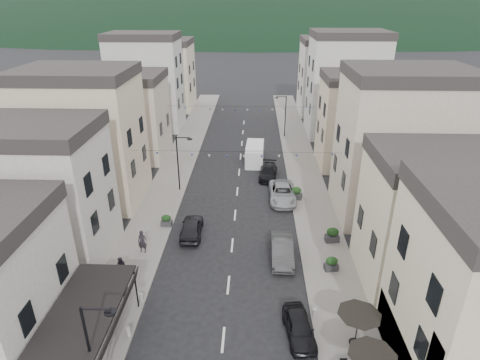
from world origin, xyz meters
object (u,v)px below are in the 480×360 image
object	(u,v)px
parked_car_c	(282,193)
delivery_van	(255,153)
pedestrian_a	(142,242)
pedestrian_b	(121,267)
parked_car_d	(268,172)
parked_car_b	(282,250)
parked_car_a	(299,327)
parked_car_e	(192,227)

from	to	relation	value
parked_car_c	delivery_van	size ratio (longest dim) A/B	1.04
pedestrian_a	pedestrian_b	xyz separation A→B (m)	(-0.75, -3.07, -0.16)
pedestrian_b	parked_car_d	bearing A→B (deg)	75.48
parked_car_d	delivery_van	bearing A→B (deg)	114.52
pedestrian_b	delivery_van	bearing A→B (deg)	84.06
parked_car_c	pedestrian_a	xyz separation A→B (m)	(-11.65, -9.61, 0.31)
parked_car_b	pedestrian_b	xyz separation A→B (m)	(-11.79, -2.78, 0.13)
parked_car_b	parked_car_d	xyz separation A→B (m)	(-0.64, 15.33, -0.12)
delivery_van	pedestrian_b	xyz separation A→B (m)	(-9.60, -22.58, -0.32)
parked_car_d	delivery_van	world-z (taller)	delivery_van
parked_car_a	parked_car_d	bearing A→B (deg)	85.67
pedestrian_b	parked_car_a	bearing A→B (deg)	-5.23
parked_car_a	pedestrian_b	distance (m)	13.36
parked_car_c	pedestrian_b	xyz separation A→B (m)	(-12.40, -12.68, 0.15)
pedestrian_a	parked_car_a	bearing A→B (deg)	-33.99
parked_car_d	pedestrian_b	bearing A→B (deg)	-116.20
parked_car_b	parked_car_c	bearing A→B (deg)	86.89
delivery_van	parked_car_e	bearing A→B (deg)	-105.19
parked_car_d	delivery_van	distance (m)	4.76
parked_car_a	pedestrian_b	xyz separation A→B (m)	(-12.36, 5.07, 0.25)
parked_car_b	pedestrian_a	world-z (taller)	pedestrian_a
delivery_van	pedestrian_b	bearing A→B (deg)	-110.46
pedestrian_a	pedestrian_b	world-z (taller)	pedestrian_a
parked_car_d	parked_car_e	distance (m)	14.06
parked_car_e	pedestrian_a	distance (m)	4.48
pedestrian_b	parked_car_e	bearing A→B (deg)	71.19
parked_car_b	parked_car_e	size ratio (longest dim) A/B	1.08
parked_car_d	pedestrian_a	distance (m)	18.29
parked_car_b	parked_car_e	distance (m)	8.15
parked_car_a	pedestrian_a	bearing A→B (deg)	137.63
pedestrian_a	parked_car_e	bearing A→B (deg)	39.69
pedestrian_a	parked_car_c	bearing A→B (deg)	40.56
parked_car_c	delivery_van	distance (m)	10.31
parked_car_a	parked_car_c	bearing A→B (deg)	82.54
parked_car_a	parked_car_b	bearing A→B (deg)	86.83
parked_car_c	parked_car_e	size ratio (longest dim) A/B	1.25
delivery_van	pedestrian_a	bearing A→B (deg)	-111.83
parked_car_a	pedestrian_a	size ratio (longest dim) A/B	2.04
parked_car_b	parked_car_e	bearing A→B (deg)	158.24
parked_car_c	parked_car_d	world-z (taller)	parked_car_c
delivery_van	parked_car_b	bearing A→B (deg)	-81.12
parked_car_a	pedestrian_a	xyz separation A→B (m)	(-11.61, 8.14, 0.41)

